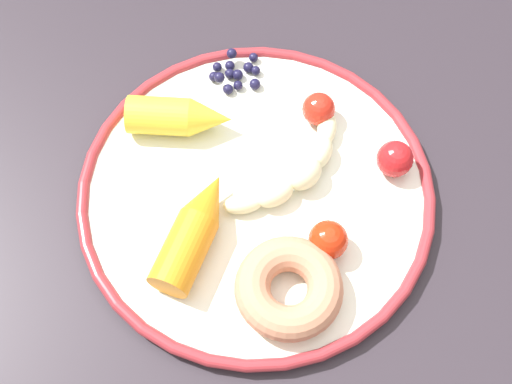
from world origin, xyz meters
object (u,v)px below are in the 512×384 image
Objects in this scene: dining_table at (301,235)px; tomato_near at (328,240)px; plate at (256,193)px; banana at (295,172)px; carrot_yellow at (180,117)px; blueberry_pile at (236,73)px; tomato_mid at (395,159)px; carrot_orange at (194,230)px; tomato_far at (319,109)px; donut at (289,288)px.

dining_table is 0.16m from tomato_near.
plate is 2.24× the size of banana.
tomato_near is (0.19, 0.06, -0.00)m from carrot_yellow.
carrot_yellow is 0.09m from blueberry_pile.
tomato_mid is (0.02, 0.08, 0.14)m from dining_table.
tomato_near is at bearing 54.85° from carrot_orange.
carrot_orange is 0.18m from tomato_far.
carrot_yellow is at bearing -116.38° from tomato_far.
blueberry_pile is 0.20m from tomato_mid.
plate is 0.08m from carrot_orange.
blueberry_pile reaches higher than plate.
tomato_near reaches higher than tomato_far.
plate is 9.73× the size of tomato_mid.
carrot_yellow is at bearing -165.21° from plate.
tomato_near reaches higher than banana.
dining_table is 0.20m from blueberry_pile.
banana reaches higher than plate.
carrot_yellow is 0.14m from tomato_far.
carrot_yellow is at bearing -147.87° from banana.
plate is 0.11m from carrot_yellow.
blueberry_pile is 1.75× the size of tomato_far.
tomato_mid is 1.07× the size of tomato_far.
tomato_near is at bearing -10.37° from banana.
tomato_near is (0.08, -0.01, 0.01)m from banana.
dining_table is 0.16m from tomato_far.
dining_table is at bearing 65.08° from plate.
tomato_mid is at bearing 110.15° from donut.
plate is at bearing -98.07° from banana.
carrot_yellow is 1.83× the size of blueberry_pile.
plate is 0.05m from banana.
carrot_orange is at bearing -99.26° from tomato_mid.
tomato_mid is (0.03, 0.21, -0.00)m from carrot_orange.
donut is at bearing -69.85° from tomato_mid.
tomato_mid is at bearing 65.54° from banana.
carrot_orange reaches higher than banana.
dining_table is 17.70× the size of blueberry_pile.
tomato_near is 0.11m from tomato_mid.
blueberry_pile is at bearing 177.97° from dining_table.
tomato_mid is at bearing 73.60° from dining_table.
carrot_orange reaches higher than donut.
donut reaches higher than banana.
carrot_orange is 2.03× the size of blueberry_pile.
carrot_yellow is (-0.11, -0.07, 0.01)m from banana.
carrot_yellow is 3.21× the size of tomato_far.
banana reaches higher than blueberry_pile.
carrot_orange is (0.01, -0.12, 0.01)m from banana.
carrot_orange is at bearing -94.16° from dining_table.
banana is at bearing -160.98° from dining_table.
carrot_yellow reaches higher than blueberry_pile.
banana is 4.35× the size of tomato_mid.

